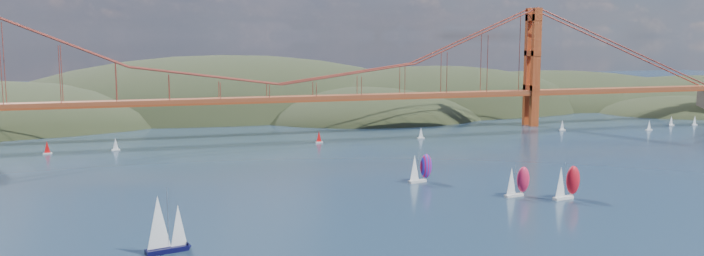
% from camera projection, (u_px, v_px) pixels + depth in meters
% --- Properties ---
extents(headlands, '(725.00, 225.00, 96.00)m').
position_uv_depth(headlands, '(325.00, 131.00, 398.36)').
color(headlands, black).
rests_on(headlands, ground).
extents(bridge, '(552.00, 12.00, 55.00)m').
position_uv_depth(bridge, '(275.00, 60.00, 285.78)').
color(bridge, brown).
rests_on(bridge, ground).
extents(sloop_navy, '(8.63, 5.86, 12.81)m').
position_uv_depth(sloop_navy, '(164.00, 225.00, 133.25)').
color(sloop_navy, black).
rests_on(sloop_navy, ground).
extents(racer_0, '(7.84, 4.02, 8.81)m').
position_uv_depth(racer_0, '(517.00, 181.00, 180.67)').
color(racer_0, silver).
rests_on(racer_0, ground).
extents(racer_1, '(8.60, 4.57, 9.65)m').
position_uv_depth(racer_1, '(567.00, 182.00, 177.79)').
color(racer_1, silver).
rests_on(racer_1, ground).
extents(racer_rwb, '(8.15, 4.65, 9.13)m').
position_uv_depth(racer_rwb, '(420.00, 167.00, 198.31)').
color(racer_rwb, silver).
rests_on(racer_rwb, ground).
extents(distant_boat_2, '(3.00, 2.00, 4.70)m').
position_uv_depth(distant_boat_2, '(47.00, 147.00, 245.64)').
color(distant_boat_2, silver).
rests_on(distant_boat_2, ground).
extents(distant_boat_3, '(3.00, 2.00, 4.70)m').
position_uv_depth(distant_boat_3, '(116.00, 144.00, 253.10)').
color(distant_boat_3, silver).
rests_on(distant_boat_3, ground).
extents(distant_boat_4, '(3.00, 2.00, 4.70)m').
position_uv_depth(distant_boat_4, '(562.00, 125.00, 306.98)').
color(distant_boat_4, silver).
rests_on(distant_boat_4, ground).
extents(distant_boat_5, '(3.00, 2.00, 4.70)m').
position_uv_depth(distant_boat_5, '(649.00, 125.00, 307.17)').
color(distant_boat_5, silver).
rests_on(distant_boat_5, ground).
extents(distant_boat_6, '(3.00, 2.00, 4.70)m').
position_uv_depth(distant_boat_6, '(671.00, 121.00, 323.81)').
color(distant_boat_6, silver).
rests_on(distant_boat_6, ground).
extents(distant_boat_7, '(3.00, 2.00, 4.70)m').
position_uv_depth(distant_boat_7, '(695.00, 120.00, 324.86)').
color(distant_boat_7, silver).
rests_on(distant_boat_7, ground).
extents(distant_boat_8, '(3.00, 2.00, 4.70)m').
position_uv_depth(distant_boat_8, '(421.00, 133.00, 282.59)').
color(distant_boat_8, silver).
rests_on(distant_boat_8, ground).
extents(distant_boat_9, '(3.00, 2.00, 4.70)m').
position_uv_depth(distant_boat_9, '(319.00, 137.00, 271.50)').
color(distant_boat_9, silver).
rests_on(distant_boat_9, ground).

